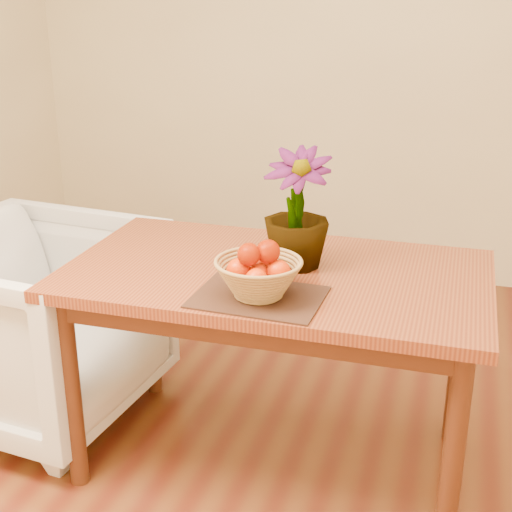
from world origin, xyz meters
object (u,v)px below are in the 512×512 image
(armchair, at_px, (35,315))
(potted_plant, at_px, (296,209))
(wicker_basket, at_px, (258,280))
(table, at_px, (276,294))

(armchair, bearing_deg, potted_plant, -84.10)
(wicker_basket, bearing_deg, table, 92.35)
(potted_plant, bearing_deg, armchair, 177.23)
(armchair, bearing_deg, table, -87.06)
(wicker_basket, distance_m, potted_plant, 0.33)
(wicker_basket, relative_size, armchair, 0.31)
(table, xyz_separation_m, wicker_basket, (0.01, -0.24, 0.15))
(table, height_order, armchair, armchair)
(wicker_basket, bearing_deg, potted_plant, 81.36)
(table, distance_m, wicker_basket, 0.28)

